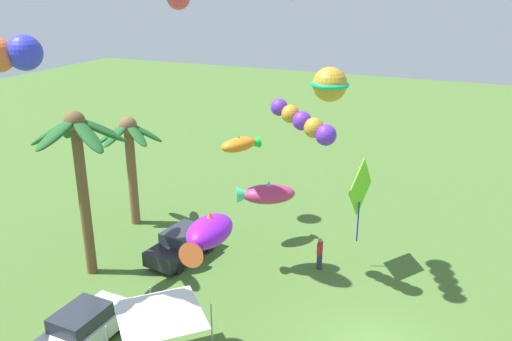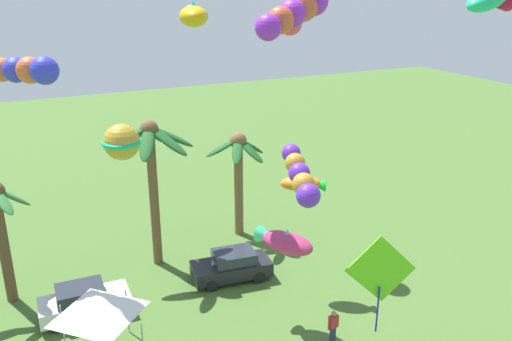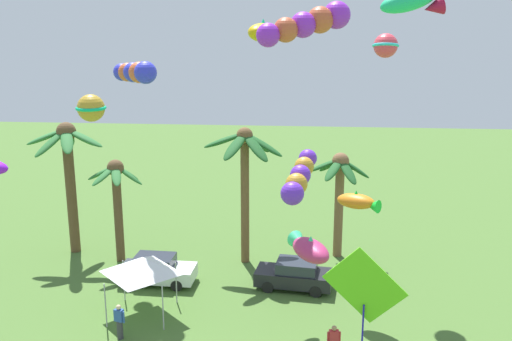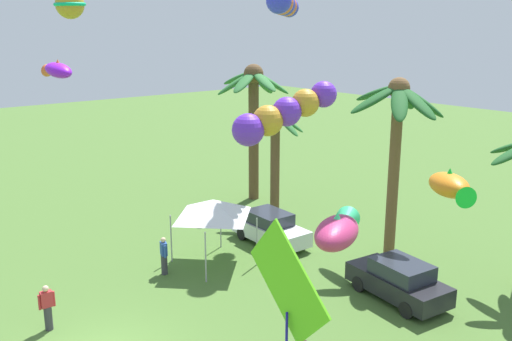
{
  "view_description": "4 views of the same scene",
  "coord_description": "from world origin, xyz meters",
  "views": [
    {
      "loc": [
        -16.64,
        -2.44,
        13.04
      ],
      "look_at": [
        1.88,
        5.67,
        5.74
      ],
      "focal_mm": 37.2,
      "sensor_mm": 36.0,
      "label": 1
    },
    {
      "loc": [
        -5.84,
        -11.56,
        14.28
      ],
      "look_at": [
        2.5,
        5.83,
        7.36
      ],
      "focal_mm": 37.66,
      "sensor_mm": 36.0,
      "label": 2
    },
    {
      "loc": [
        3.72,
        -16.76,
        13.05
      ],
      "look_at": [
        1.78,
        4.91,
        7.57
      ],
      "focal_mm": 39.91,
      "sensor_mm": 36.0,
      "label": 3
    },
    {
      "loc": [
        14.59,
        -5.8,
        9.75
      ],
      "look_at": [
        1.61,
        4.84,
        5.47
      ],
      "focal_mm": 39.21,
      "sensor_mm": 36.0,
      "label": 4
    }
  ],
  "objects": [
    {
      "name": "palm_tree_1",
      "position": [
        5.68,
        14.81,
        4.53
      ],
      "size": [
        3.73,
        3.59,
        6.2
      ],
      "color": "brown",
      "rests_on": "ground"
    },
    {
      "name": "palm_tree_2",
      "position": [
        0.43,
        13.47,
        5.93
      ],
      "size": [
        4.52,
        4.31,
        7.8
      ],
      "color": "brown",
      "rests_on": "ground"
    },
    {
      "name": "parked_car_0",
      "position": [
        -3.89,
        10.21,
        0.75
      ],
      "size": [
        3.96,
        1.85,
        1.51
      ],
      "color": "silver",
      "rests_on": "ground"
    },
    {
      "name": "parked_car_1",
      "position": [
        3.29,
        10.26,
        0.75
      ],
      "size": [
        4.08,
        2.16,
        1.51
      ],
      "color": "black",
      "rests_on": "ground"
    },
    {
      "name": "spectator_2",
      "position": [
        5.0,
        3.74,
        0.81
      ],
      "size": [
        0.55,
        0.27,
        1.59
      ],
      "color": "#2D3351",
      "rests_on": "ground"
    },
    {
      "name": "festival_tent",
      "position": [
        -3.69,
        6.87,
        2.47
      ],
      "size": [
        2.86,
        2.86,
        2.85
      ],
      "color": "#9E9EA3",
      "rests_on": "ground"
    },
    {
      "name": "kite_fish_1",
      "position": [
        -8.03,
        2.41,
        8.12
      ],
      "size": [
        1.92,
        0.99,
        0.82
      ],
      "color": "#8D19EC"
    },
    {
      "name": "kite_diamond_3",
      "position": [
        5.94,
        2.23,
        4.02
      ],
      "size": [
        3.06,
        0.38,
        4.27
      ],
      "color": "#64D61D"
    },
    {
      "name": "kite_fish_4",
      "position": [
        3.94,
        6.11,
        3.87
      ],
      "size": [
        2.2,
        2.82,
        1.09
      ],
      "color": "#BC2F67"
    },
    {
      "name": "kite_fish_7",
      "position": [
        6.16,
        8.38,
        5.33
      ],
      "size": [
        2.21,
        1.89,
        0.91
      ],
      "color": "orange"
    },
    {
      "name": "kite_ball_8",
      "position": [
        -3.34,
        1.29,
        10.48
      ],
      "size": [
        1.03,
        1.03,
        0.9
      ],
      "color": "gold"
    },
    {
      "name": "kite_tube_9",
      "position": [
        3.5,
        4.19,
        7.52
      ],
      "size": [
        1.35,
        3.04,
        1.62
      ],
      "color": "#652BD2"
    }
  ]
}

